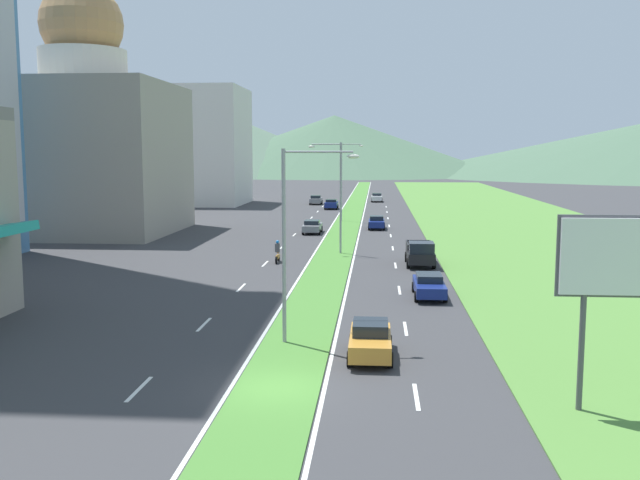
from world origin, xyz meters
TOP-DOWN VIEW (x-y plane):
  - ground_plane at (0.00, 0.00)m, footprint 600.00×600.00m
  - grass_median at (0.00, 60.00)m, footprint 3.20×240.00m
  - grass_verge_right at (20.60, 60.00)m, footprint 24.00×240.00m
  - lane_dash_left_2 at (-5.10, -0.39)m, footprint 0.16×2.80m
  - lane_dash_left_3 at (-5.10, 9.42)m, footprint 0.16×2.80m
  - lane_dash_left_4 at (-5.10, 19.22)m, footprint 0.16×2.80m
  - lane_dash_left_5 at (-5.10, 29.03)m, footprint 0.16×2.80m
  - lane_dash_left_6 at (-5.10, 38.84)m, footprint 0.16×2.80m
  - lane_dash_left_7 at (-5.10, 48.64)m, footprint 0.16×2.80m
  - lane_dash_left_8 at (-5.10, 58.45)m, footprint 0.16×2.80m
  - lane_dash_left_9 at (-5.10, 68.25)m, footprint 0.16×2.80m
  - lane_dash_left_10 at (-5.10, 78.06)m, footprint 0.16×2.80m
  - lane_dash_left_11 at (-5.10, 87.87)m, footprint 0.16×2.80m
  - lane_dash_right_2 at (5.10, -0.39)m, footprint 0.16×2.80m
  - lane_dash_right_3 at (5.10, 9.42)m, footprint 0.16×2.80m
  - lane_dash_right_4 at (5.10, 19.22)m, footprint 0.16×2.80m
  - lane_dash_right_5 at (5.10, 29.03)m, footprint 0.16×2.80m
  - lane_dash_right_6 at (5.10, 38.84)m, footprint 0.16×2.80m
  - lane_dash_right_7 at (5.10, 48.64)m, footprint 0.16×2.80m
  - lane_dash_right_8 at (5.10, 58.45)m, footprint 0.16×2.80m
  - lane_dash_right_9 at (5.10, 68.25)m, footprint 0.16×2.80m
  - lane_dash_right_10 at (5.10, 78.06)m, footprint 0.16×2.80m
  - lane_dash_right_11 at (5.10, 87.87)m, footprint 0.16×2.80m
  - edge_line_median_left at (-1.75, 60.00)m, footprint 0.16×240.00m
  - edge_line_median_right at (1.75, 60.00)m, footprint 0.16×240.00m
  - domed_building at (-27.60, 48.92)m, footprint 18.48×18.48m
  - midrise_colored at (-26.74, 91.94)m, footprint 16.14×16.14m
  - hill_far_left at (-82.78, 265.57)m, footprint 167.07×167.07m
  - hill_far_center at (-13.78, 260.31)m, footprint 133.22×133.22m
  - street_lamp_near at (-0.14, 6.34)m, footprint 3.47×0.44m
  - street_lamp_mid at (0.22, 35.04)m, footprint 2.87×0.37m
  - street_lamp_far at (-0.59, 63.75)m, footprint 2.84×0.30m
  - car_0 at (3.59, 99.21)m, footprint 2.00×4.02m
  - car_1 at (-3.38, 82.65)m, footprint 2.04×4.10m
  - car_2 at (6.82, 17.32)m, footprint 1.91×4.79m
  - car_4 at (-3.32, 50.19)m, footprint 1.97×4.70m
  - car_5 at (-6.59, 92.15)m, footprint 2.02×4.07m
  - car_6 at (3.60, 54.98)m, footprint 1.91×4.26m
  - car_7 at (3.40, 4.35)m, footprint 1.88×4.31m
  - pickup_truck_0 at (6.99, 29.04)m, footprint 2.18×5.40m
  - motorcycle_rider at (-4.20, 29.70)m, footprint 0.36×2.00m

SIDE VIEW (x-z plane):
  - ground_plane at x=0.00m, z-range 0.00..0.00m
  - lane_dash_left_2 at x=-5.10m, z-range 0.00..0.01m
  - lane_dash_left_3 at x=-5.10m, z-range 0.00..0.01m
  - lane_dash_left_4 at x=-5.10m, z-range 0.00..0.01m
  - lane_dash_left_5 at x=-5.10m, z-range 0.00..0.01m
  - lane_dash_left_6 at x=-5.10m, z-range 0.00..0.01m
  - lane_dash_left_7 at x=-5.10m, z-range 0.00..0.01m
  - lane_dash_left_8 at x=-5.10m, z-range 0.00..0.01m
  - lane_dash_left_9 at x=-5.10m, z-range 0.00..0.01m
  - lane_dash_left_10 at x=-5.10m, z-range 0.00..0.01m
  - lane_dash_left_11 at x=-5.10m, z-range 0.00..0.01m
  - lane_dash_right_2 at x=5.10m, z-range 0.00..0.01m
  - lane_dash_right_3 at x=5.10m, z-range 0.00..0.01m
  - lane_dash_right_4 at x=5.10m, z-range 0.00..0.01m
  - lane_dash_right_5 at x=5.10m, z-range 0.00..0.01m
  - lane_dash_right_6 at x=5.10m, z-range 0.00..0.01m
  - lane_dash_right_7 at x=5.10m, z-range 0.00..0.01m
  - lane_dash_right_8 at x=5.10m, z-range 0.00..0.01m
  - lane_dash_right_9 at x=5.10m, z-range 0.00..0.01m
  - lane_dash_right_10 at x=5.10m, z-range 0.00..0.01m
  - lane_dash_right_11 at x=5.10m, z-range 0.00..0.01m
  - edge_line_median_left at x=-1.75m, z-range 0.00..0.01m
  - edge_line_median_right at x=1.75m, z-range 0.00..0.01m
  - grass_median at x=0.00m, z-range 0.00..0.06m
  - grass_verge_right at x=20.60m, z-range 0.00..0.06m
  - car_2 at x=6.82m, z-range 0.03..1.41m
  - car_4 at x=-3.32m, z-range 0.03..1.45m
  - motorcycle_rider at x=-4.20m, z-range -0.15..1.65m
  - car_6 at x=3.60m, z-range 0.01..1.51m
  - car_7 at x=3.40m, z-range 0.01..1.54m
  - car_0 at x=3.59m, z-range 0.02..1.54m
  - car_5 at x=-6.59m, z-range 0.02..1.55m
  - car_1 at x=-3.38m, z-range 0.03..1.55m
  - pickup_truck_0 at x=6.99m, z-range -0.02..1.98m
  - street_lamp_near at x=-0.14m, z-range 0.75..9.63m
  - street_lamp_mid at x=0.22m, z-range 0.70..10.23m
  - street_lamp_far at x=-0.59m, z-range 0.70..10.54m
  - midrise_colored at x=-26.74m, z-range 0.00..19.37m
  - domed_building at x=-27.60m, z-range -3.33..23.08m
  - hill_far_center at x=-13.78m, z-range 0.00..23.41m
  - hill_far_left at x=-82.78m, z-range 0.00..33.63m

